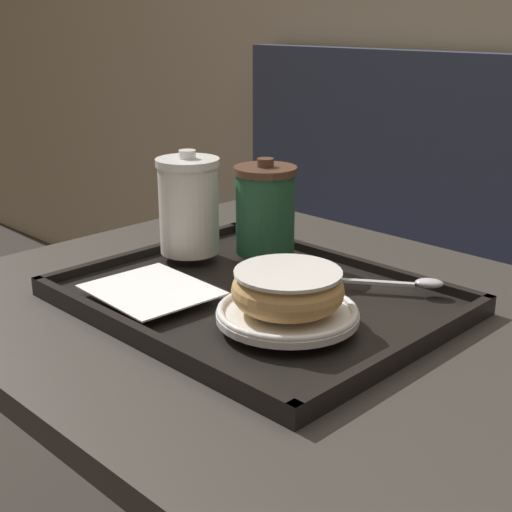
{
  "coord_description": "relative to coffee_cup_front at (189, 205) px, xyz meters",
  "views": [
    {
      "loc": [
        0.56,
        -0.61,
        1.08
      ],
      "look_at": [
        -0.02,
        -0.02,
        0.81
      ],
      "focal_mm": 50.0,
      "sensor_mm": 36.0,
      "label": 1
    }
  ],
  "objects": [
    {
      "name": "donut_chocolate_glazed",
      "position": [
        0.26,
        -0.08,
        -0.03
      ],
      "size": [
        0.12,
        0.12,
        0.04
      ],
      "color": "tan",
      "rests_on": "plate_with_chocolate_donut"
    },
    {
      "name": "booth_bench",
      "position": [
        -0.1,
        0.86,
        -0.52
      ],
      "size": [
        1.48,
        0.44,
        1.0
      ],
      "color": "#33384C",
      "rests_on": "ground_plane"
    },
    {
      "name": "coffee_cup_front",
      "position": [
        0.0,
        0.0,
        0.0
      ],
      "size": [
        0.09,
        0.09,
        0.15
      ],
      "color": "white",
      "rests_on": "serving_tray"
    },
    {
      "name": "napkin_paper",
      "position": [
        0.08,
        -0.13,
        -0.07
      ],
      "size": [
        0.15,
        0.13,
        0.0
      ],
      "rotation": [
        0.0,
        0.0,
        -0.05
      ],
      "color": "white",
      "rests_on": "serving_tray"
    },
    {
      "name": "plate_with_chocolate_donut",
      "position": [
        0.26,
        -0.08,
        -0.06
      ],
      "size": [
        0.16,
        0.16,
        0.01
      ],
      "color": "white",
      "rests_on": "serving_tray"
    },
    {
      "name": "serving_tray",
      "position": [
        0.16,
        -0.03,
        -0.08
      ],
      "size": [
        0.45,
        0.36,
        0.02
      ],
      "color": "black",
      "rests_on": "cafe_table"
    },
    {
      "name": "cafe_table",
      "position": [
        0.18,
        -0.01,
        -0.27
      ],
      "size": [
        0.84,
        0.69,
        0.74
      ],
      "color": "#38332D",
      "rests_on": "ground_plane"
    },
    {
      "name": "coffee_cup_rear",
      "position": [
        0.08,
        0.07,
        -0.01
      ],
      "size": [
        0.09,
        0.09,
        0.13
      ],
      "color": "#235638",
      "rests_on": "serving_tray"
    },
    {
      "name": "spoon",
      "position": [
        0.3,
        0.11,
        -0.06
      ],
      "size": [
        0.13,
        0.09,
        0.01
      ],
      "rotation": [
        0.0,
        0.0,
        0.6
      ],
      "color": "silver",
      "rests_on": "serving_tray"
    }
  ]
}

